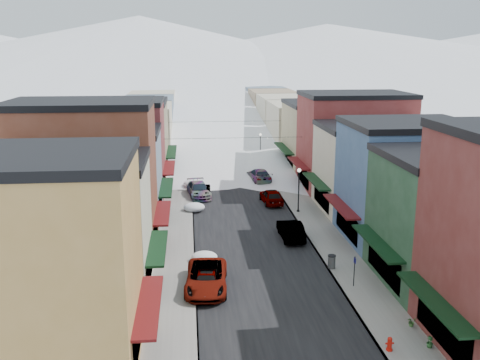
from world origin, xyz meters
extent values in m
cube|color=black|center=(0.00, 60.00, 0.01)|extent=(10.00, 160.00, 0.01)
cube|color=gray|center=(-6.60, 60.00, 0.07)|extent=(3.20, 160.00, 0.15)
cube|color=gray|center=(6.60, 60.00, 0.07)|extent=(3.20, 160.00, 0.15)
cube|color=slate|center=(-5.05, 60.00, 0.07)|extent=(0.10, 160.00, 0.15)
cube|color=slate|center=(5.05, 60.00, 0.07)|extent=(0.10, 160.00, 0.15)
cube|color=#BF8D46|center=(-13.20, 4.00, 5.50)|extent=(10.00, 8.50, 11.00)
cube|color=black|center=(-13.20, 4.00, 11.25)|extent=(10.20, 8.70, 0.50)
cube|color=#5C0F11|center=(-7.60, 4.00, 3.20)|extent=(1.20, 7.22, 0.15)
cube|color=beige|center=(-13.20, 12.50, 4.50)|extent=(10.00, 8.00, 9.00)
cube|color=black|center=(-13.20, 12.50, 9.25)|extent=(10.20, 8.20, 0.50)
cube|color=black|center=(-7.60, 12.50, 3.20)|extent=(1.20, 6.80, 0.15)
cube|color=brown|center=(-13.70, 20.50, 6.00)|extent=(11.00, 8.00, 12.00)
cube|color=black|center=(-13.70, 20.50, 12.25)|extent=(11.20, 8.20, 0.50)
cube|color=#5C0F11|center=(-7.60, 20.50, 3.20)|extent=(1.20, 6.80, 0.15)
cube|color=#788CA0|center=(-13.20, 29.00, 4.25)|extent=(10.00, 9.00, 8.50)
cube|color=black|center=(-13.20, 29.00, 8.75)|extent=(10.20, 9.20, 0.50)
cube|color=black|center=(-7.60, 29.00, 3.20)|extent=(1.20, 7.65, 0.15)
cube|color=maroon|center=(-14.20, 38.00, 5.25)|extent=(12.00, 9.00, 10.50)
cube|color=black|center=(-14.20, 38.00, 10.75)|extent=(12.20, 9.20, 0.50)
cube|color=#5C0F11|center=(-7.60, 38.00, 3.20)|extent=(1.20, 7.65, 0.15)
cube|color=#8B7D5B|center=(-13.20, 48.00, 4.75)|extent=(10.00, 11.00, 9.50)
cube|color=black|center=(-13.20, 48.00, 9.75)|extent=(10.20, 11.20, 0.50)
cube|color=black|center=(-7.60, 48.00, 3.20)|extent=(1.20, 9.35, 0.15)
cube|color=black|center=(7.60, 3.00, 3.20)|extent=(1.20, 7.65, 0.15)
cube|color=#20442B|center=(13.20, 12.00, 4.50)|extent=(10.00, 9.00, 9.00)
cube|color=black|center=(13.20, 12.00, 9.25)|extent=(10.20, 9.20, 0.50)
cube|color=black|center=(7.60, 12.00, 3.20)|extent=(1.20, 7.65, 0.15)
cube|color=#3C5B88|center=(13.20, 21.00, 5.00)|extent=(10.00, 9.00, 10.00)
cube|color=black|center=(13.20, 21.00, 10.25)|extent=(10.20, 9.20, 0.50)
cube|color=#5C0F11|center=(7.60, 21.00, 3.20)|extent=(1.20, 7.65, 0.15)
cube|color=beige|center=(13.70, 30.00, 4.25)|extent=(11.00, 9.00, 8.50)
cube|color=black|center=(13.70, 30.00, 8.75)|extent=(11.20, 9.20, 0.50)
cube|color=black|center=(7.60, 30.00, 3.20)|extent=(1.20, 7.65, 0.15)
cube|color=maroon|center=(14.20, 39.00, 5.50)|extent=(12.00, 9.00, 11.00)
cube|color=black|center=(14.20, 39.00, 11.25)|extent=(12.20, 9.20, 0.50)
cube|color=#5C0F11|center=(7.60, 39.00, 3.20)|extent=(1.20, 7.65, 0.15)
cube|color=tan|center=(13.20, 49.00, 4.50)|extent=(10.00, 11.00, 9.00)
cube|color=black|center=(13.20, 49.00, 9.25)|extent=(10.20, 11.20, 0.50)
cube|color=black|center=(7.60, 49.00, 3.20)|extent=(1.20, 9.35, 0.15)
cube|color=gray|center=(-12.50, 62.00, 4.00)|extent=(9.00, 13.00, 8.00)
cube|color=gray|center=(12.50, 62.00, 4.00)|extent=(9.00, 13.00, 8.00)
cube|color=gray|center=(-12.50, 76.00, 4.00)|extent=(9.00, 13.00, 8.00)
cube|color=gray|center=(12.50, 76.00, 4.00)|extent=(9.00, 13.00, 8.00)
cube|color=gray|center=(-12.50, 90.00, 4.00)|extent=(9.00, 13.00, 8.00)
cube|color=gray|center=(12.50, 90.00, 4.00)|extent=(9.00, 13.00, 8.00)
cube|color=gray|center=(-12.50, 104.00, 4.00)|extent=(9.00, 13.00, 8.00)
cube|color=gray|center=(12.50, 104.00, 4.00)|extent=(9.00, 13.00, 8.00)
cube|color=silver|center=(0.00, 225.00, 6.00)|extent=(360.00, 40.00, 12.00)
cone|color=white|center=(-30.00, 275.00, 17.00)|extent=(300.00, 300.00, 34.00)
cone|color=white|center=(70.00, 270.00, 15.00)|extent=(320.00, 320.00, 30.00)
cylinder|color=black|center=(0.00, 40.00, 6.20)|extent=(16.40, 0.04, 0.04)
cylinder|color=black|center=(0.00, 55.00, 6.20)|extent=(16.40, 0.04, 0.04)
imported|color=white|center=(-4.30, 12.51, 0.85)|extent=(3.26, 6.32, 1.70)
imported|color=gray|center=(-4.30, 12.04, 0.79)|extent=(2.32, 4.78, 1.57)
imported|color=black|center=(-3.83, 36.53, 0.67)|extent=(1.83, 4.18, 1.34)
imported|color=#9C9EA4|center=(-4.30, 36.84, 0.81)|extent=(2.99, 5.86, 1.63)
imported|color=black|center=(3.50, 22.09, 0.83)|extent=(1.82, 5.04, 1.65)
imported|color=gray|center=(3.50, 33.30, 0.82)|extent=(2.28, 4.93, 1.64)
imported|color=black|center=(3.50, 43.36, 0.83)|extent=(2.97, 5.93, 1.65)
imported|color=#95989D|center=(-0.60, 56.71, 0.70)|extent=(1.82, 4.18, 1.40)
imported|color=silver|center=(2.02, 69.66, 0.77)|extent=(2.72, 5.59, 1.53)
cylinder|color=red|center=(5.46, 3.41, 0.20)|extent=(0.35, 0.35, 0.10)
cylinder|color=red|center=(5.46, 3.41, 0.46)|extent=(0.25, 0.25, 0.62)
sphere|color=red|center=(5.46, 3.41, 0.81)|extent=(0.27, 0.27, 0.27)
cylinder|color=red|center=(5.46, 3.41, 0.57)|extent=(0.47, 0.10, 0.10)
cylinder|color=black|center=(5.99, 11.65, 1.25)|extent=(0.06, 0.06, 2.21)
cube|color=navy|center=(5.99, 11.65, 2.06)|extent=(0.07, 0.30, 0.40)
cylinder|color=#56595B|center=(5.29, 14.93, 0.64)|extent=(0.56, 0.56, 0.98)
cylinder|color=black|center=(5.29, 14.93, 1.15)|extent=(0.61, 0.61, 0.07)
cylinder|color=black|center=(5.73, 29.64, 0.20)|extent=(0.31, 0.31, 0.10)
cylinder|color=black|center=(5.73, 29.64, 2.24)|extent=(0.13, 0.13, 4.17)
sphere|color=white|center=(5.73, 29.64, 4.48)|extent=(0.38, 0.38, 0.38)
cylinder|color=black|center=(5.20, 55.00, 0.20)|extent=(0.29, 0.29, 0.10)
cylinder|color=black|center=(5.20, 55.00, 2.10)|extent=(0.12, 0.12, 3.91)
sphere|color=white|center=(5.20, 55.00, 4.21)|extent=(0.35, 0.35, 0.35)
imported|color=#3E7032|center=(7.75, 5.86, 0.43)|extent=(0.62, 0.58, 0.55)
imported|color=#2C612C|center=(7.80, 3.47, 0.48)|extent=(0.41, 0.41, 0.66)
ellipsoid|color=white|center=(-4.30, 17.33, 0.44)|extent=(2.08, 1.76, 0.88)
ellipsoid|color=white|center=(-4.10, 18.53, 0.22)|extent=(0.89, 0.80, 0.44)
ellipsoid|color=white|center=(-4.90, 31.07, 0.47)|extent=(2.20, 1.86, 0.93)
ellipsoid|color=white|center=(-4.70, 32.27, 0.23)|extent=(0.94, 0.85, 0.47)
ellipsoid|color=white|center=(-4.87, 40.81, 0.52)|extent=(2.46, 2.08, 1.04)
ellipsoid|color=white|center=(-4.67, 42.01, 0.26)|extent=(1.05, 0.94, 0.52)
camera|label=1|loc=(-5.31, -22.10, 16.27)|focal=40.00mm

